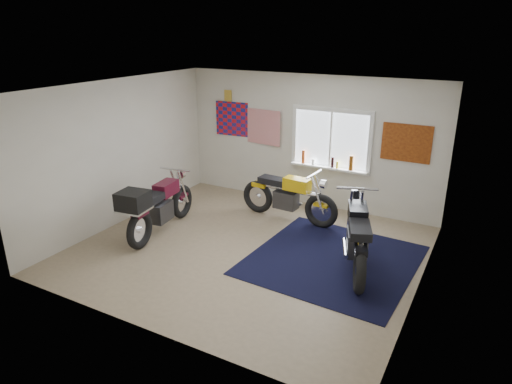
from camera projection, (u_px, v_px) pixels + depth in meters
The scene contains 10 objects.
ground at pixel (249, 250), 7.75m from camera, with size 5.50×5.50×0.00m, color #9E896B.
room_shell at pixel (248, 156), 7.19m from camera, with size 5.50×5.50×5.50m.
navy_rug at pixel (332, 260), 7.40m from camera, with size 2.50×2.60×0.01m, color black.
window_assembly at pixel (331, 144), 9.09m from camera, with size 1.66×0.17×1.26m.
oil_bottles at pixel (332, 161), 9.12m from camera, with size 1.09×0.09×0.30m.
flag_display at pixel (228, 96), 9.91m from camera, with size 1.60×0.10×1.17m.
triumph_poster at pixel (406, 143), 8.39m from camera, with size 0.90×0.03×0.70m, color #A54C14.
yellow_triumph at pixel (288, 197), 8.82m from camera, with size 2.07×0.62×1.04m.
black_chrome_bike at pixel (357, 238), 7.06m from camera, with size 0.96×2.10×1.12m.
maroon_tourer at pixel (156, 206), 8.11m from camera, with size 0.75×2.10×1.07m.
Camera 1 is at (3.43, -6.04, 3.58)m, focal length 32.00 mm.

